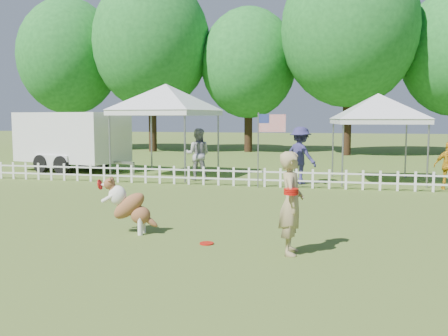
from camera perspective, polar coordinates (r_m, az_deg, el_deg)
name	(u,v)px	position (r m, az deg, el deg)	size (l,w,h in m)	color
ground	(196,239)	(9.14, -3.20, -8.13)	(120.00, 120.00, 0.00)	#496620
picket_fence	(257,177)	(15.83, 3.76, -1.06)	(22.00, 0.08, 0.60)	white
handler	(291,203)	(8.09, 7.70, -4.00)	(0.61, 0.40, 1.66)	tan
dog	(130,206)	(9.62, -10.70, -4.28)	(1.03, 0.34, 1.07)	brown
frisbee_on_turf	(207,243)	(8.80, -1.99, -8.60)	(0.25, 0.25, 0.02)	red
canopy_tent_left	(166,131)	(18.80, -6.61, 4.21)	(3.24, 3.24, 3.35)	silver
canopy_tent_right	(377,139)	(17.64, 17.07, 3.19)	(2.83, 2.83, 2.92)	silver
cargo_trailer	(72,141)	(21.40, -16.97, 2.97)	(5.54, 2.44, 2.44)	white
flag_pole	(258,150)	(15.56, 3.92, 2.03)	(0.90, 0.09, 2.34)	gray
spectator_a	(198,154)	(17.46, -2.99, 1.58)	(0.88, 0.68, 1.81)	#949397
spectator_b	(300,155)	(16.58, 8.72, 1.43)	(1.22, 0.70, 1.89)	navy
tree_far_left	(69,67)	(35.31, -17.26, 10.97)	(6.60, 6.60, 11.00)	#1C6222
tree_left	(152,56)	(32.35, -8.27, 12.55)	(7.40, 7.40, 12.00)	#1C6222
tree_center_left	(249,73)	(31.61, 2.83, 10.76)	(6.00, 6.00, 9.80)	#1C6222
tree_center_right	(349,44)	(29.81, 14.09, 13.60)	(7.60, 7.60, 12.60)	#1C6222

